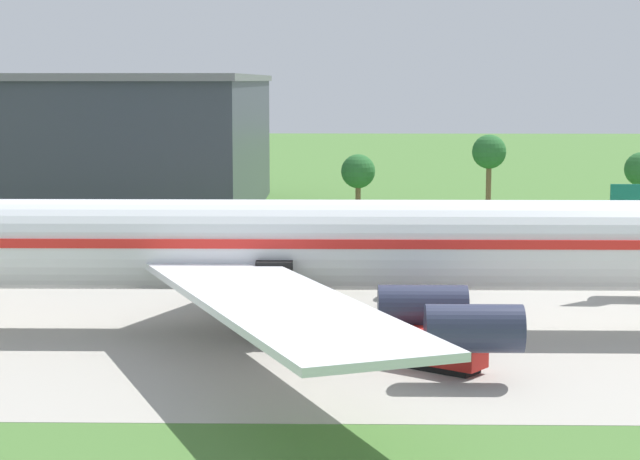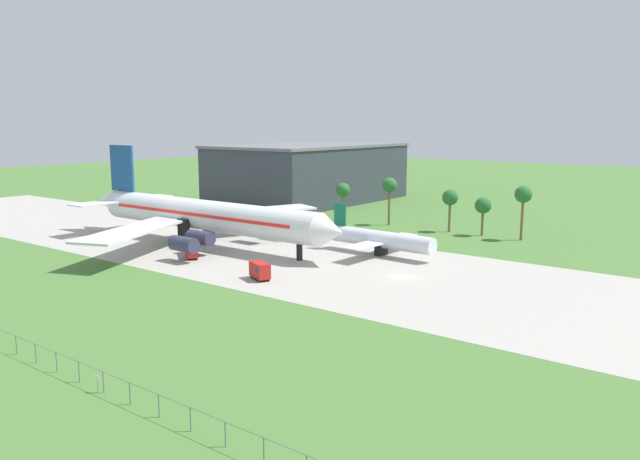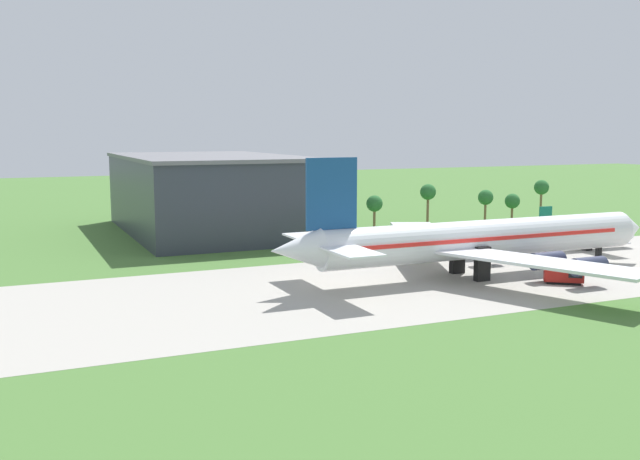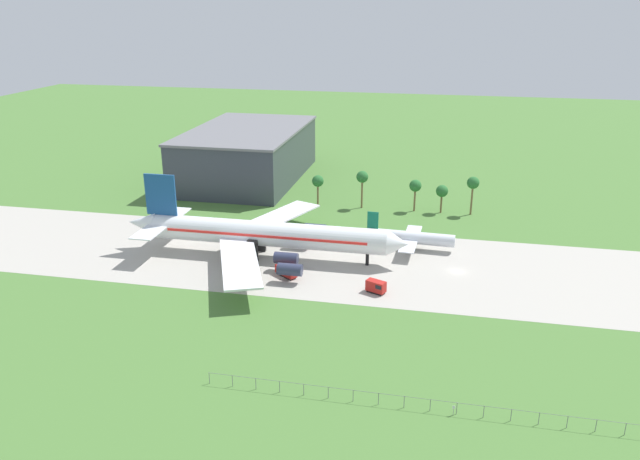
{
  "view_description": "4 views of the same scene",
  "coord_description": "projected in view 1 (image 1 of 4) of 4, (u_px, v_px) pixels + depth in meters",
  "views": [
    {
      "loc": [
        -44.3,
        -78.4,
        17.15
      ],
      "look_at": [
        -45.76,
        -0.52,
        7.07
      ],
      "focal_mm": 65.0,
      "sensor_mm": 36.0,
      "label": 1
    },
    {
      "loc": [
        48.79,
        -85.92,
        24.69
      ],
      "look_at": [
        -16.47,
        -0.52,
        6.07
      ],
      "focal_mm": 35.0,
      "sensor_mm": 36.0,
      "label": 2
    },
    {
      "loc": [
        -116.47,
        -93.97,
        23.26
      ],
      "look_at": [
        -75.04,
        -0.52,
        9.14
      ],
      "focal_mm": 40.0,
      "sensor_mm": 36.0,
      "label": 3
    },
    {
      "loc": [
        -4.11,
        -137.44,
        59.36
      ],
      "look_at": [
        -33.88,
        5.0,
        6.0
      ],
      "focal_mm": 35.0,
      "sensor_mm": 36.0,
      "label": 4
    }
  ],
  "objects": [
    {
      "name": "jet_airliner",
      "position": [
        300.0,
        246.0,
        78.7
      ],
      "size": [
        71.16,
        61.44,
        19.58
      ],
      "color": "white",
      "rests_on": "ground_plane"
    },
    {
      "name": "catering_van",
      "position": [
        441.0,
        350.0,
        68.8
      ],
      "size": [
        5.86,
        5.07,
        2.31
      ],
      "color": "black",
      "rests_on": "ground_plane"
    },
    {
      "name": "terminal_building",
      "position": [
        114.0,
        145.0,
        147.14
      ],
      "size": [
        36.72,
        61.2,
        17.88
      ],
      "color": "#333842",
      "rests_on": "ground_plane"
    }
  ]
}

